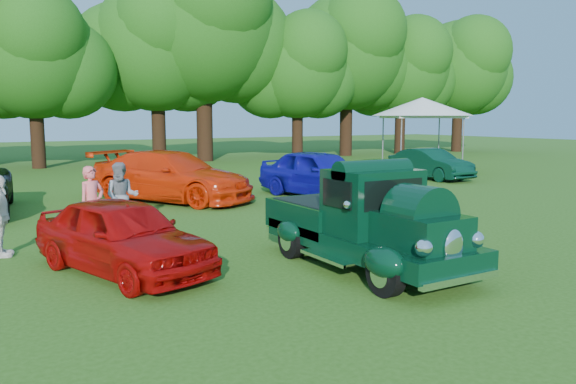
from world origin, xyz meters
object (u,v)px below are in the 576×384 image
back_car_green (430,164)px  hero_pickup (365,225)px  back_car_blue (320,173)px  back_car_orange (172,176)px  canopy_tent (422,107)px  spectator_pink (92,203)px  spectator_white (0,216)px  red_convertible (122,236)px  spectator_grey (122,196)px

back_car_green → hero_pickup: bearing=-139.6°
hero_pickup → back_car_blue: size_ratio=0.96×
back_car_orange → canopy_tent: bearing=-19.8°
spectator_pink → spectator_white: spectator_pink is taller
hero_pickup → back_car_orange: size_ratio=0.82×
red_convertible → spectator_pink: bearing=69.5°
spectator_pink → red_convertible: bearing=-116.6°
spectator_grey → canopy_tent: (16.20, 6.97, 2.34)m
spectator_white → spectator_grey: bearing=-50.1°
hero_pickup → spectator_white: size_ratio=2.86×
canopy_tent → spectator_grey: bearing=-156.7°
hero_pickup → back_car_blue: bearing=61.2°
hero_pickup → back_car_blue: (4.28, 7.78, 0.03)m
hero_pickup → red_convertible: hero_pickup is taller
canopy_tent → spectator_pink: bearing=-155.6°
back_car_blue → back_car_green: size_ratio=1.18×
spectator_grey → spectator_pink: bearing=-116.0°
spectator_white → back_car_green: bearing=-59.3°
back_car_orange → red_convertible: bearing=-147.1°
hero_pickup → red_convertible: size_ratio=1.18×
back_car_orange → back_car_blue: size_ratio=1.18×
hero_pickup → back_car_green: (11.52, 10.00, -0.11)m
back_car_blue → red_convertible: bearing=-155.1°
back_car_blue → spectator_pink: size_ratio=2.90×
red_convertible → back_car_orange: back_car_orange is taller
spectator_grey → back_car_blue: bearing=39.2°
back_car_orange → spectator_pink: (-3.39, -4.67, 0.01)m
back_car_green → spectator_white: 18.02m
canopy_tent → red_convertible: bearing=-148.0°
hero_pickup → spectator_grey: bearing=117.3°
spectator_grey → hero_pickup: bearing=-41.1°
back_car_orange → hero_pickup: bearing=-120.7°
hero_pickup → spectator_white: bearing=143.4°
red_convertible → back_car_green: 17.38m
red_convertible → back_car_orange: 8.42m
spectator_pink → back_car_green: bearing=-5.3°
spectator_pink → spectator_grey: bearing=18.1°
back_car_green → spectator_pink: spectator_pink is taller
back_car_green → canopy_tent: canopy_tent is taller
back_car_orange → back_car_green: back_car_orange is taller
spectator_white → red_convertible: bearing=-131.9°
red_convertible → back_car_blue: back_car_blue is taller
back_car_blue → spectator_grey: size_ratio=2.91×
back_car_orange → spectator_grey: spectator_grey is taller
spectator_pink → hero_pickup: bearing=-76.6°
red_convertible → spectator_white: spectator_white is taller
spectator_pink → spectator_grey: 1.12m
red_convertible → spectator_grey: size_ratio=2.38×
red_convertible → spectator_grey: bearing=57.5°
spectator_white → spectator_pink: bearing=-58.1°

